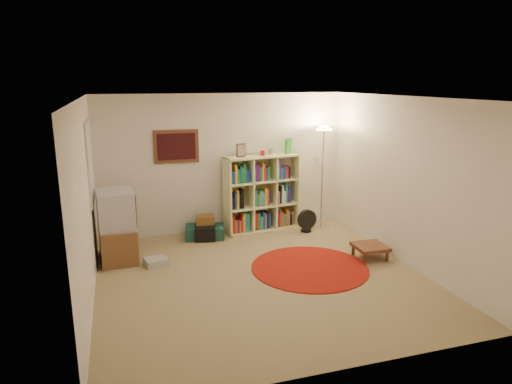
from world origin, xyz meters
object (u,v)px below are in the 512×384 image
floor_lamp (323,144)px  suitcase (205,232)px  tv_stand (117,227)px  bookshelf (260,194)px  floor_fan (307,221)px  side_table (370,247)px

floor_lamp → suitcase: size_ratio=2.59×
floor_lamp → tv_stand: 3.89m
bookshelf → floor_lamp: 1.48m
floor_fan → side_table: 1.54m
floor_lamp → side_table: (0.07, -1.68, -1.41)m
floor_fan → side_table: (0.44, -1.48, -0.03)m
floor_lamp → bookshelf: bearing=170.6°
side_table → suitcase: bearing=143.6°
tv_stand → suitcase: (1.46, 0.60, -0.43)m
bookshelf → floor_fan: bearing=-34.7°
bookshelf → floor_lamp: floor_lamp is taller
bookshelf → floor_fan: 0.98m
bookshelf → suitcase: (-1.08, -0.18, -0.57)m
floor_lamp → tv_stand: (-3.69, -0.59, -1.06)m
floor_fan → side_table: size_ratio=0.86×
bookshelf → floor_lamp: size_ratio=0.88×
suitcase → side_table: size_ratio=1.51×
tv_stand → side_table: tv_stand is taller
tv_stand → side_table: 3.93m
tv_stand → side_table: (3.76, -1.09, -0.35)m
floor_fan → suitcase: (-1.86, 0.21, -0.10)m
floor_fan → suitcase: bearing=165.9°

